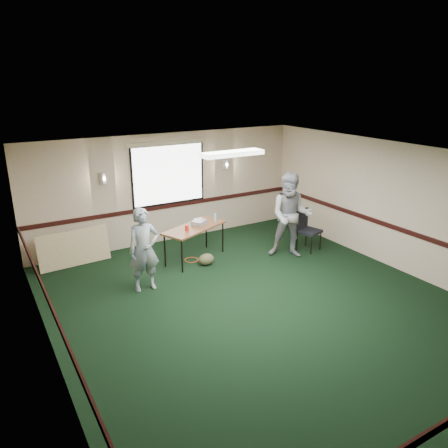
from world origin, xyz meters
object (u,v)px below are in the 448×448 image
person_right (291,216)px  person_left (144,250)px  projector (199,223)px  conference_chair (306,227)px  folding_table (195,229)px

person_right → person_left: bearing=-143.8°
person_right → projector: bearing=-171.0°
projector → conference_chair: size_ratio=0.32×
conference_chair → person_right: person_right is taller
person_left → person_right: (3.47, -0.12, 0.16)m
projector → person_left: size_ratio=0.19×
conference_chair → person_right: 0.75m
projector → person_right: bearing=-61.3°
folding_table → person_left: (-1.50, -0.83, 0.10)m
projector → person_left: 1.88m
folding_table → person_left: bearing=-174.0°
folding_table → projector: projector is taller
projector → conference_chair: 2.58m
folding_table → person_right: size_ratio=0.85×
folding_table → conference_chair: (2.57, -0.79, -0.15)m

